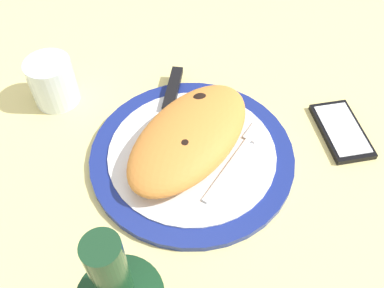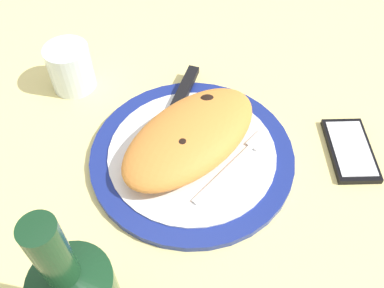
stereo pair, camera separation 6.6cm
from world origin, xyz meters
TOP-DOWN VIEW (x-y plane):
  - ground_plane at (0.00, 0.00)cm, footprint 150.00×150.00cm
  - plate at (0.00, 0.00)cm, footprint 32.86×32.86cm
  - calzone at (0.63, 0.79)cm, footprint 27.26×16.82cm
  - fork at (3.05, -6.84)cm, footprint 17.84×3.11cm
  - knife at (7.33, 8.29)cm, footprint 24.86×10.14cm
  - smartphone at (16.45, -20.08)cm, footprint 14.28×13.29cm
  - water_glass at (0.53, 27.82)cm, footprint 7.93×7.93cm

SIDE VIEW (x-z plane):
  - ground_plane at x=0.00cm, z-range -3.00..0.00cm
  - smartphone at x=16.45cm, z-range -0.02..1.14cm
  - plate at x=0.00cm, z-range -0.04..1.47cm
  - fork at x=3.05cm, z-range 1.52..1.92cm
  - knife at x=7.33cm, z-range 1.41..2.61cm
  - water_glass at x=0.53cm, z-range -0.58..7.94cm
  - calzone at x=0.63cm, z-range 1.53..7.02cm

